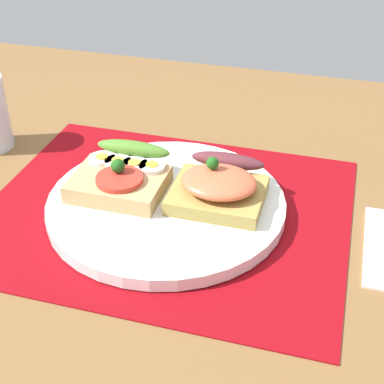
# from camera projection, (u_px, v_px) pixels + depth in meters

# --- Properties ---
(ground_plane) EXTENTS (1.20, 0.90, 0.03)m
(ground_plane) POSITION_uv_depth(u_px,v_px,m) (167.00, 223.00, 0.65)
(ground_plane) COLOR brown
(placemat) EXTENTS (0.41, 0.33, 0.00)m
(placemat) POSITION_uv_depth(u_px,v_px,m) (167.00, 211.00, 0.64)
(placemat) COLOR maroon
(placemat) RESTS_ON ground_plane
(plate) EXTENTS (0.27, 0.27, 0.01)m
(plate) POSITION_uv_depth(u_px,v_px,m) (166.00, 204.00, 0.64)
(plate) COLOR white
(plate) RESTS_ON placemat
(sandwich_egg_tomato) EXTENTS (0.10, 0.10, 0.04)m
(sandwich_egg_tomato) POSITION_uv_depth(u_px,v_px,m) (123.00, 175.00, 0.65)
(sandwich_egg_tomato) COLOR tan
(sandwich_egg_tomato) RESTS_ON plate
(sandwich_salmon) EXTENTS (0.10, 0.10, 0.05)m
(sandwich_salmon) POSITION_uv_depth(u_px,v_px,m) (219.00, 185.00, 0.63)
(sandwich_salmon) COLOR #A58E46
(sandwich_salmon) RESTS_ON plate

